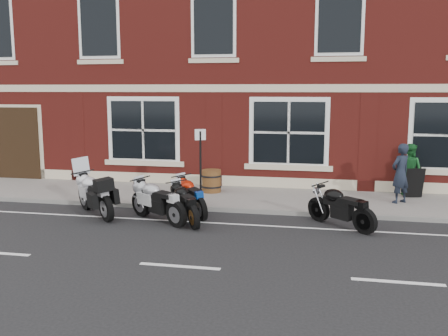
{
  "coord_description": "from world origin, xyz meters",
  "views": [
    {
      "loc": [
        2.66,
        -11.81,
        3.36
      ],
      "look_at": [
        -0.06,
        1.6,
        1.2
      ],
      "focal_mm": 40.0,
      "sensor_mm": 36.0,
      "label": 1
    }
  ],
  "objects_px": {
    "a_board_sign": "(413,182)",
    "barrel_planter": "(211,181)",
    "pedestrian_right": "(409,169)",
    "parking_sign": "(200,162)",
    "moto_sport_silver": "(158,200)",
    "moto_sport_red": "(192,195)",
    "moto_sport_black": "(186,202)",
    "moto_naked_black": "(340,205)",
    "pedestrian_left": "(400,173)",
    "moto_touring_silver": "(95,192)"
  },
  "relations": [
    {
      "from": "pedestrian_left",
      "to": "pedestrian_right",
      "type": "relative_size",
      "value": 1.08
    },
    {
      "from": "moto_touring_silver",
      "to": "moto_sport_red",
      "type": "relative_size",
      "value": 1.0
    },
    {
      "from": "moto_touring_silver",
      "to": "barrel_planter",
      "type": "height_order",
      "value": "moto_touring_silver"
    },
    {
      "from": "moto_touring_silver",
      "to": "moto_sport_black",
      "type": "height_order",
      "value": "moto_touring_silver"
    },
    {
      "from": "moto_sport_red",
      "to": "a_board_sign",
      "type": "xyz_separation_m",
      "value": [
        6.16,
        2.91,
        0.06
      ]
    },
    {
      "from": "pedestrian_right",
      "to": "barrel_planter",
      "type": "relative_size",
      "value": 2.25
    },
    {
      "from": "barrel_planter",
      "to": "moto_sport_silver",
      "type": "bearing_deg",
      "value": -101.1
    },
    {
      "from": "moto_touring_silver",
      "to": "barrel_planter",
      "type": "distance_m",
      "value": 3.94
    },
    {
      "from": "a_board_sign",
      "to": "barrel_planter",
      "type": "height_order",
      "value": "a_board_sign"
    },
    {
      "from": "pedestrian_left",
      "to": "moto_sport_red",
      "type": "bearing_deg",
      "value": -21.19
    },
    {
      "from": "a_board_sign",
      "to": "moto_sport_black",
      "type": "bearing_deg",
      "value": -160.53
    },
    {
      "from": "pedestrian_right",
      "to": "parking_sign",
      "type": "distance_m",
      "value": 6.54
    },
    {
      "from": "moto_touring_silver",
      "to": "moto_naked_black",
      "type": "relative_size",
      "value": 1.07
    },
    {
      "from": "moto_sport_red",
      "to": "barrel_planter",
      "type": "relative_size",
      "value": 2.44
    },
    {
      "from": "parking_sign",
      "to": "moto_sport_silver",
      "type": "bearing_deg",
      "value": -140.35
    },
    {
      "from": "moto_sport_silver",
      "to": "parking_sign",
      "type": "xyz_separation_m",
      "value": [
        0.77,
        1.44,
        0.8
      ]
    },
    {
      "from": "pedestrian_right",
      "to": "parking_sign",
      "type": "relative_size",
      "value": 0.74
    },
    {
      "from": "moto_sport_red",
      "to": "moto_naked_black",
      "type": "height_order",
      "value": "moto_naked_black"
    },
    {
      "from": "moto_sport_red",
      "to": "moto_sport_black",
      "type": "xyz_separation_m",
      "value": [
        0.07,
        -0.81,
        -0.01
      ]
    },
    {
      "from": "moto_touring_silver",
      "to": "parking_sign",
      "type": "bearing_deg",
      "value": -22.61
    },
    {
      "from": "moto_sport_red",
      "to": "moto_sport_black",
      "type": "distance_m",
      "value": 0.82
    },
    {
      "from": "pedestrian_left",
      "to": "pedestrian_right",
      "type": "distance_m",
      "value": 1.28
    },
    {
      "from": "moto_sport_black",
      "to": "moto_sport_silver",
      "type": "bearing_deg",
      "value": 152.39
    },
    {
      "from": "a_board_sign",
      "to": "parking_sign",
      "type": "relative_size",
      "value": 0.43
    },
    {
      "from": "moto_naked_black",
      "to": "a_board_sign",
      "type": "bearing_deg",
      "value": 8.86
    },
    {
      "from": "moto_touring_silver",
      "to": "moto_naked_black",
      "type": "xyz_separation_m",
      "value": [
        6.46,
        0.07,
        -0.07
      ]
    },
    {
      "from": "moto_sport_silver",
      "to": "pedestrian_right",
      "type": "xyz_separation_m",
      "value": [
        6.74,
        4.09,
        0.36
      ]
    },
    {
      "from": "a_board_sign",
      "to": "moto_naked_black",
      "type": "bearing_deg",
      "value": -135.31
    },
    {
      "from": "moto_sport_red",
      "to": "barrel_planter",
      "type": "xyz_separation_m",
      "value": [
        -0.02,
        2.44,
        -0.05
      ]
    },
    {
      "from": "moto_sport_red",
      "to": "moto_sport_black",
      "type": "relative_size",
      "value": 0.99
    },
    {
      "from": "moto_naked_black",
      "to": "a_board_sign",
      "type": "height_order",
      "value": "a_board_sign"
    },
    {
      "from": "moto_touring_silver",
      "to": "pedestrian_right",
      "type": "height_order",
      "value": "pedestrian_right"
    },
    {
      "from": "moto_touring_silver",
      "to": "parking_sign",
      "type": "height_order",
      "value": "parking_sign"
    },
    {
      "from": "moto_sport_red",
      "to": "moto_sport_black",
      "type": "bearing_deg",
      "value": -120.74
    },
    {
      "from": "moto_naked_black",
      "to": "pedestrian_left",
      "type": "distance_m",
      "value": 3.09
    },
    {
      "from": "moto_sport_red",
      "to": "moto_sport_black",
      "type": "height_order",
      "value": "moto_sport_red"
    },
    {
      "from": "pedestrian_right",
      "to": "parking_sign",
      "type": "xyz_separation_m",
      "value": [
        -5.97,
        -2.65,
        0.45
      ]
    },
    {
      "from": "parking_sign",
      "to": "moto_touring_silver",
      "type": "bearing_deg",
      "value": -178.9
    },
    {
      "from": "moto_naked_black",
      "to": "barrel_planter",
      "type": "xyz_separation_m",
      "value": [
        -3.93,
        2.95,
        -0.06
      ]
    },
    {
      "from": "moto_sport_black",
      "to": "pedestrian_left",
      "type": "relative_size",
      "value": 1.02
    },
    {
      "from": "moto_touring_silver",
      "to": "moto_sport_silver",
      "type": "bearing_deg",
      "value": -55.05
    },
    {
      "from": "parking_sign",
      "to": "a_board_sign",
      "type": "bearing_deg",
      "value": -1.09
    },
    {
      "from": "moto_naked_black",
      "to": "parking_sign",
      "type": "bearing_deg",
      "value": 116.57
    },
    {
      "from": "moto_sport_red",
      "to": "pedestrian_left",
      "type": "height_order",
      "value": "pedestrian_left"
    },
    {
      "from": "a_board_sign",
      "to": "barrel_planter",
      "type": "relative_size",
      "value": 1.3
    },
    {
      "from": "moto_touring_silver",
      "to": "moto_naked_black",
      "type": "distance_m",
      "value": 6.46
    },
    {
      "from": "moto_sport_silver",
      "to": "moto_naked_black",
      "type": "relative_size",
      "value": 1.14
    },
    {
      "from": "moto_sport_black",
      "to": "parking_sign",
      "type": "bearing_deg",
      "value": 56.05
    },
    {
      "from": "moto_naked_black",
      "to": "barrel_planter",
      "type": "distance_m",
      "value": 4.92
    },
    {
      "from": "moto_naked_black",
      "to": "pedestrian_right",
      "type": "distance_m",
      "value": 4.32
    }
  ]
}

